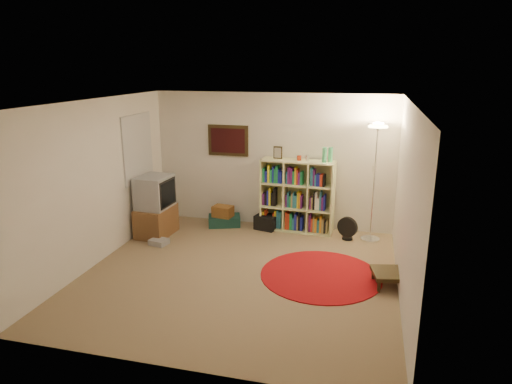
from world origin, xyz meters
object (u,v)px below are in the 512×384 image
at_px(bookshelf, 296,197).
at_px(side_table, 390,274).
at_px(floor_fan, 347,228).
at_px(suitcase, 224,221).
at_px(tv_stand, 156,207).
at_px(floor_lamp, 377,143).

relative_size(bookshelf, side_table, 2.85).
xyz_separation_m(floor_fan, suitcase, (-2.33, 0.18, -0.11)).
xyz_separation_m(tv_stand, suitcase, (1.03, 0.77, -0.43)).
bearing_deg(suitcase, side_table, -50.16).
height_order(floor_lamp, tv_stand, floor_lamp).
relative_size(tv_stand, suitcase, 1.59).
height_order(bookshelf, suitcase, bookshelf).
xyz_separation_m(bookshelf, floor_fan, (0.96, -0.26, -0.44)).
relative_size(bookshelf, suitcase, 2.32).
distance_m(bookshelf, tv_stand, 2.55).
distance_m(bookshelf, side_table, 2.55).
bearing_deg(floor_fan, side_table, -45.75).
xyz_separation_m(floor_lamp, suitcase, (-2.72, 0.10, -1.62)).
bearing_deg(side_table, bookshelf, 130.80).
distance_m(tv_stand, suitcase, 1.36).
height_order(bookshelf, floor_lamp, floor_lamp).
relative_size(bookshelf, floor_lamp, 0.77).
distance_m(tv_stand, side_table, 4.18).
distance_m(floor_lamp, side_table, 2.32).
relative_size(floor_lamp, floor_fan, 5.00).
bearing_deg(side_table, tv_stand, 165.47).
bearing_deg(floor_lamp, tv_stand, -169.91).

